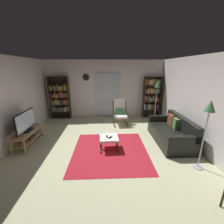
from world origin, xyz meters
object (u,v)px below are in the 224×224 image
leather_sofa (172,133)px  floor_lamp_by_sofa (209,113)px  television (26,122)px  bookshelf_near_tv (60,98)px  wall_clock (86,77)px  tv_remote (107,136)px  lounge_armchair (120,111)px  bookshelf_near_sofa (152,96)px  ottoman (109,139)px  tv_stand (28,135)px  floor_lamp_by_shelf (157,89)px  cell_phone (110,137)px

leather_sofa → floor_lamp_by_sofa: (0.10, -1.26, 1.05)m
leather_sofa → floor_lamp_by_sofa: bearing=-85.4°
television → bookshelf_near_tv: size_ratio=0.53×
bookshelf_near_tv → wall_clock: size_ratio=6.62×
television → tv_remote: (2.38, -0.33, -0.36)m
lounge_armchair → floor_lamp_by_sofa: (1.59, -2.84, 0.82)m
tv_remote → wall_clock: bearing=104.1°
television → tv_remote: 2.43m
bookshelf_near_sofa → floor_lamp_by_sofa: (0.06, -3.67, 0.34)m
bookshelf_near_tv → wall_clock: (1.21, 0.12, 0.91)m
wall_clock → lounge_armchair: bearing=-33.4°
floor_lamp_by_sofa → ottoman: bearing=156.7°
tv_stand → bookshelf_near_sofa: bookshelf_near_sofa is taller
bookshelf_near_tv → ottoman: 3.59m
tv_remote → floor_lamp_by_shelf: bearing=41.9°
tv_remote → bookshelf_near_tv: bearing=124.2°
ottoman → tv_remote: size_ratio=3.79×
lounge_armchair → floor_lamp_by_shelf: size_ratio=0.59×
lounge_armchair → tv_remote: bearing=-106.1°
cell_phone → floor_lamp_by_sofa: size_ratio=0.09×
leather_sofa → floor_lamp_by_sofa: size_ratio=1.08×
cell_phone → wall_clock: bearing=146.5°
ottoman → floor_lamp_by_shelf: 3.13m
television → floor_lamp_by_shelf: floor_lamp_by_shelf is taller
tv_stand → lounge_armchair: size_ratio=1.22×
tv_remote → television: bearing=168.8°
floor_lamp_by_shelf → floor_lamp_by_sofa: bearing=-88.7°
floor_lamp_by_sofa → floor_lamp_by_shelf: bearing=91.3°
tv_stand → wall_clock: bearing=60.0°
lounge_armchair → tv_remote: 2.01m
bookshelf_near_tv → bookshelf_near_sofa: 4.20m
tv_remote → floor_lamp_by_sofa: floor_lamp_by_sofa is taller
tv_remote → cell_phone: tv_remote is taller
floor_lamp_by_sofa → lounge_armchair: bearing=119.2°
floor_lamp_by_shelf → ottoman: bearing=-133.8°
bookshelf_near_tv → tv_remote: size_ratio=13.33×
lounge_armchair → ottoman: bearing=-104.4°
bookshelf_near_tv → tv_remote: 3.53m
television → wall_clock: 3.15m
cell_phone → floor_lamp_by_shelf: size_ratio=0.08×
bookshelf_near_tv → floor_lamp_by_sofa: size_ratio=1.18×
tv_remote → bookshelf_near_sofa: bearing=49.6°
bookshelf_near_sofa → cell_phone: (-1.99, -2.81, -0.63)m
cell_phone → floor_lamp_by_sofa: floor_lamp_by_sofa is taller
tv_stand → bookshelf_near_tv: bearing=83.7°
cell_phone → floor_lamp_by_sofa: bearing=15.0°
tv_stand → bookshelf_near_tv: (0.27, 2.44, 0.64)m
bookshelf_near_tv → cell_phone: (2.21, -2.82, -0.56)m
lounge_armchair → cell_phone: lounge_armchair is taller
leather_sofa → television: bearing=-179.9°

